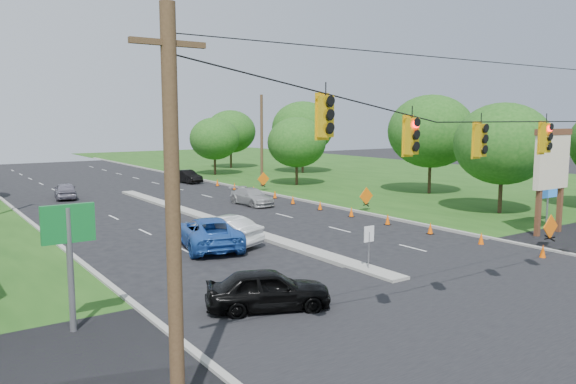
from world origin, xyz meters
TOP-DOWN VIEW (x-y plane):
  - ground at (0.00, 0.00)m, footprint 160.00×160.00m
  - grass_right at (30.00, 20.00)m, footprint 40.00×160.00m
  - cross_street at (0.00, 0.00)m, footprint 160.00×14.00m
  - curb_left at (-10.10, 30.00)m, footprint 0.25×110.00m
  - curb_right at (10.10, 30.00)m, footprint 0.25×110.00m
  - median at (0.00, 21.00)m, footprint 1.00×34.00m
  - median_sign at (0.00, 6.00)m, footprint 0.55×0.06m
  - signal_span at (-0.05, -1.00)m, footprint 25.60×0.32m
  - utility_pole_far_right at (12.50, 35.00)m, footprint 0.28×0.28m
  - pylon_sign at (14.31, 6.20)m, footprint 5.90×2.30m
  - cone_0 at (8.54, 3.00)m, footprint 0.32×0.32m
  - cone_1 at (8.54, 6.50)m, footprint 0.32×0.32m
  - cone_2 at (8.54, 10.00)m, footprint 0.32×0.32m
  - cone_3 at (8.54, 13.50)m, footprint 0.32×0.32m
  - cone_4 at (8.54, 17.00)m, footprint 0.32×0.32m
  - cone_5 at (8.54, 20.50)m, footprint 0.32×0.32m
  - cone_6 at (8.54, 24.00)m, footprint 0.32×0.32m
  - cone_7 at (9.14, 27.50)m, footprint 0.32×0.32m
  - cone_8 at (9.14, 31.00)m, footprint 0.32×0.32m
  - cone_9 at (9.14, 34.50)m, footprint 0.32×0.32m
  - cone_10 at (9.14, 38.00)m, footprint 0.32×0.32m
  - work_sign_0 at (10.80, 4.00)m, footprint 1.27×0.58m
  - work_sign_1 at (10.80, 18.00)m, footprint 1.27×0.58m
  - work_sign_2 at (10.80, 32.00)m, footprint 1.27×0.58m
  - tree_7 at (18.00, 12.00)m, footprint 6.72×6.72m
  - tree_8 at (22.00, 22.00)m, footprint 7.56×7.56m
  - tree_9 at (16.00, 34.00)m, footprint 5.88×5.88m
  - tree_10 at (24.00, 44.00)m, footprint 7.56×7.56m
  - tree_11 at (20.00, 55.00)m, footprint 6.72×6.72m
  - tree_12 at (14.00, 48.00)m, footprint 5.88×5.88m
  - black_sedan at (-6.30, 4.31)m, footprint 4.73×3.32m
  - white_sedan at (-3.00, 14.40)m, footprint 3.51×5.07m
  - blue_pickup at (-3.72, 14.18)m, footprint 4.03×6.33m
  - silver_car_far at (5.65, 25.48)m, footprint 1.98×4.54m
  - silver_car_oncoming at (-5.53, 37.21)m, footprint 2.32×4.32m
  - dark_car_receding at (7.84, 42.36)m, footprint 1.93×4.23m

SIDE VIEW (x-z plane):
  - ground at x=0.00m, z-range 0.00..0.00m
  - grass_right at x=30.00m, z-range -0.03..0.03m
  - cross_street at x=0.00m, z-range -0.01..0.01m
  - curb_left at x=-10.10m, z-range -0.08..0.08m
  - curb_right at x=10.10m, z-range -0.08..0.08m
  - median at x=0.00m, z-range -0.09..0.09m
  - cone_0 at x=8.54m, z-range 0.00..0.70m
  - cone_1 at x=8.54m, z-range 0.00..0.70m
  - cone_2 at x=8.54m, z-range 0.00..0.70m
  - cone_3 at x=8.54m, z-range 0.00..0.70m
  - cone_4 at x=8.54m, z-range 0.00..0.70m
  - cone_5 at x=8.54m, z-range 0.00..0.70m
  - cone_6 at x=8.54m, z-range 0.00..0.70m
  - cone_7 at x=9.14m, z-range 0.00..0.70m
  - cone_8 at x=9.14m, z-range 0.00..0.70m
  - cone_9 at x=9.14m, z-range 0.00..0.70m
  - cone_10 at x=9.14m, z-range 0.00..0.70m
  - silver_car_far at x=5.65m, z-range 0.00..1.30m
  - dark_car_receding at x=7.84m, z-range 0.00..1.35m
  - silver_car_oncoming at x=-5.53m, z-range 0.00..1.40m
  - black_sedan at x=-6.30m, z-range 0.00..1.49m
  - white_sedan at x=-3.00m, z-range 0.00..1.58m
  - blue_pickup at x=-3.72m, z-range 0.00..1.63m
  - work_sign_0 at x=10.80m, z-range 0.41..1.78m
  - work_sign_1 at x=10.80m, z-range 0.41..1.78m
  - work_sign_2 at x=10.80m, z-range 0.41..1.78m
  - median_sign at x=0.00m, z-range 0.44..2.49m
  - pylon_sign at x=14.31m, z-range 0.94..7.06m
  - tree_9 at x=16.00m, z-range 0.91..7.77m
  - tree_12 at x=14.00m, z-range 0.91..7.77m
  - utility_pole_far_right at x=12.50m, z-range 0.00..9.00m
  - tree_7 at x=18.00m, z-range 1.04..8.88m
  - tree_11 at x=20.00m, z-range 1.04..8.88m
  - signal_span at x=-0.05m, z-range 0.47..9.47m
  - tree_8 at x=22.00m, z-range 1.17..9.99m
  - tree_10 at x=24.00m, z-range 1.17..9.99m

